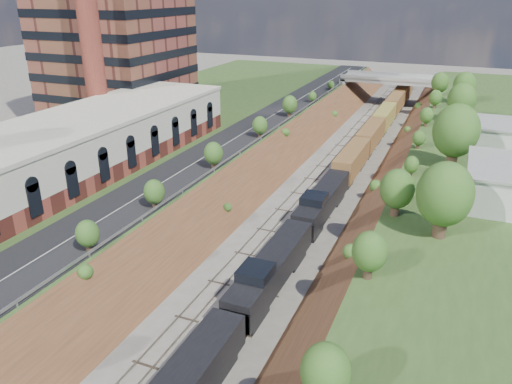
% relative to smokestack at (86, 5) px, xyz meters
% --- Properties ---
extents(platform_left, '(44.00, 180.00, 5.00)m').
position_rel_smokestack_xyz_m(platform_left, '(3.00, 4.00, -22.50)').
color(platform_left, '#345021').
rests_on(platform_left, ground).
extents(embankment_left, '(10.00, 180.00, 10.00)m').
position_rel_smokestack_xyz_m(embankment_left, '(25.00, 4.00, -25.00)').
color(embankment_left, brown).
rests_on(embankment_left, ground).
extents(embankment_right, '(10.00, 180.00, 10.00)m').
position_rel_smokestack_xyz_m(embankment_right, '(47.00, 4.00, -25.00)').
color(embankment_right, brown).
rests_on(embankment_right, ground).
extents(rail_left_track, '(1.58, 180.00, 0.18)m').
position_rel_smokestack_xyz_m(rail_left_track, '(33.40, 4.00, -24.91)').
color(rail_left_track, gray).
rests_on(rail_left_track, ground).
extents(rail_right_track, '(1.58, 180.00, 0.18)m').
position_rel_smokestack_xyz_m(rail_right_track, '(38.60, 4.00, -24.91)').
color(rail_right_track, gray).
rests_on(rail_right_track, ground).
extents(road, '(8.00, 180.00, 0.10)m').
position_rel_smokestack_xyz_m(road, '(20.50, 4.00, -19.95)').
color(road, black).
rests_on(road, platform_left).
extents(guardrail, '(0.10, 171.00, 0.70)m').
position_rel_smokestack_xyz_m(guardrail, '(24.60, 3.80, -19.45)').
color(guardrail, '#99999E').
rests_on(guardrail, platform_left).
extents(commercial_building, '(14.30, 62.30, 7.00)m').
position_rel_smokestack_xyz_m(commercial_building, '(8.00, -18.00, -16.49)').
color(commercial_building, brown).
rests_on(commercial_building, platform_left).
extents(smokestack, '(3.20, 3.20, 40.00)m').
position_rel_smokestack_xyz_m(smokestack, '(0.00, 0.00, 0.00)').
color(smokestack, brown).
rests_on(smokestack, platform_left).
extents(overpass, '(24.50, 8.30, 7.40)m').
position_rel_smokestack_xyz_m(overpass, '(36.00, 66.00, -20.08)').
color(overpass, gray).
rests_on(overpass, ground).
extents(white_building_near, '(9.00, 12.00, 4.00)m').
position_rel_smokestack_xyz_m(white_building_near, '(59.50, -4.00, -18.00)').
color(white_building_near, silver).
rests_on(white_building_near, platform_right).
extents(white_building_far, '(8.00, 10.00, 3.60)m').
position_rel_smokestack_xyz_m(white_building_far, '(59.00, 18.00, -18.20)').
color(white_building_far, silver).
rests_on(white_building_far, platform_right).
extents(tree_right_large, '(5.25, 5.25, 7.61)m').
position_rel_smokestack_xyz_m(tree_right_large, '(53.00, -16.00, -15.62)').
color(tree_right_large, '#473323').
rests_on(tree_right_large, platform_right).
extents(tree_left_crest, '(2.45, 2.45, 3.55)m').
position_rel_smokestack_xyz_m(tree_left_crest, '(24.20, -36.00, -17.96)').
color(tree_left_crest, '#473323').
rests_on(tree_left_crest, platform_left).
extents(freight_train, '(2.84, 129.96, 4.55)m').
position_rel_smokestack_xyz_m(freight_train, '(38.60, 17.54, -22.54)').
color(freight_train, black).
rests_on(freight_train, ground).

